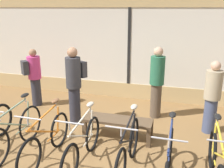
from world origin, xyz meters
TOP-DOWN VIEW (x-y plane):
  - ground_plane at (0.00, 0.00)m, footprint 24.00×24.00m
  - shop_back_wall at (0.00, 3.31)m, footprint 12.00×0.08m
  - bicycle_left at (-1.36, -0.17)m, footprint 0.46×1.74m
  - bicycle_center_left at (-0.69, -0.21)m, footprint 0.46×1.68m
  - bicycle_center at (-0.03, -0.17)m, footprint 0.46×1.66m
  - bicycle_center_right at (0.75, -0.17)m, footprint 0.46×1.75m
  - bicycle_right at (1.40, -0.25)m, footprint 0.46×1.69m
  - bicycle_far_right at (2.08, -0.12)m, footprint 0.46×1.67m
  - display_bench at (0.31, 0.88)m, footprint 1.40×0.44m
  - customer_near_rack at (2.14, 1.68)m, footprint 0.42×0.42m
  - customer_by_window at (-2.32, 2.03)m, footprint 0.53×0.55m
  - customer_mid_floor at (-0.82, 1.33)m, footprint 0.48×0.56m
  - customer_near_bench at (0.93, 2.16)m, footprint 0.48×0.48m

SIDE VIEW (x-z plane):
  - ground_plane at x=0.00m, z-range 0.00..0.00m
  - display_bench at x=0.31m, z-range 0.14..0.56m
  - bicycle_right at x=1.40m, z-range -0.14..0.88m
  - bicycle_far_right at x=2.08m, z-range -0.14..0.88m
  - bicycle_center at x=-0.03m, z-range -0.13..0.88m
  - bicycle_center_left at x=-0.69m, z-range -0.13..0.89m
  - bicycle_center_right at x=0.75m, z-range -0.12..0.92m
  - bicycle_left at x=-1.36m, z-range -0.12..0.93m
  - customer_near_rack at x=2.14m, z-range 0.03..1.60m
  - customer_by_window at x=-2.32m, z-range 0.06..1.61m
  - customer_near_bench at x=0.93m, z-range 0.05..1.78m
  - customer_mid_floor at x=-0.82m, z-range 0.07..1.85m
  - shop_back_wall at x=0.00m, z-range 0.04..3.24m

